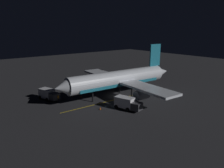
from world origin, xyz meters
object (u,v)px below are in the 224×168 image
ground_crew_worker (58,98)px  traffic_cone_near_right (100,109)px  traffic_cone_under_wing (81,96)px  catering_truck (127,104)px  airliner (120,79)px  baggage_truck (48,94)px  traffic_cone_near_left (117,103)px

ground_crew_worker → traffic_cone_near_right: (-10.16, -4.62, -0.64)m
ground_crew_worker → traffic_cone_under_wing: bearing=-95.7°
catering_truck → ground_crew_worker: (13.57, 9.01, -0.42)m
airliner → ground_crew_worker: airliner is taller
traffic_cone_near_right → ground_crew_worker: bearing=24.4°
baggage_truck → traffic_cone_under_wing: baggage_truck is taller
catering_truck → ground_crew_worker: size_ratio=3.53×
airliner → catering_truck: size_ratio=5.49×
ground_crew_worker → traffic_cone_near_right: ground_crew_worker is taller
baggage_truck → traffic_cone_near_left: bearing=-140.2°
airliner → baggage_truck: 17.58m
traffic_cone_near_right → traffic_cone_under_wing: size_ratio=1.00×
ground_crew_worker → traffic_cone_near_left: size_ratio=3.16×
baggage_truck → traffic_cone_near_left: (-12.63, -10.53, -1.04)m
traffic_cone_under_wing → traffic_cone_near_left: bearing=-158.5°
traffic_cone_near_left → traffic_cone_under_wing: size_ratio=1.00×
traffic_cone_near_right → traffic_cone_under_wing: (9.58, -1.17, 0.00)m
catering_truck → traffic_cone_near_left: (3.71, -0.42, -1.06)m
catering_truck → traffic_cone_near_right: 5.66m
airliner → baggage_truck: (8.49, 15.09, -3.03)m
traffic_cone_under_wing → airliner: bearing=-122.0°
traffic_cone_near_left → traffic_cone_under_wing: 9.97m
ground_crew_worker → catering_truck: bearing=-146.4°
airliner → catering_truck: airliner is taller
baggage_truck → traffic_cone_near_left: baggage_truck is taller
airliner → traffic_cone_under_wing: bearing=58.0°
ground_crew_worker → traffic_cone_near_left: (-9.85, -9.44, -0.64)m
airliner → traffic_cone_under_wing: size_ratio=61.33×
catering_truck → ground_crew_worker: bearing=33.6°
baggage_truck → ground_crew_worker: bearing=-158.5°
traffic_cone_under_wing → baggage_truck: bearing=64.0°
airliner → traffic_cone_under_wing: airliner is taller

